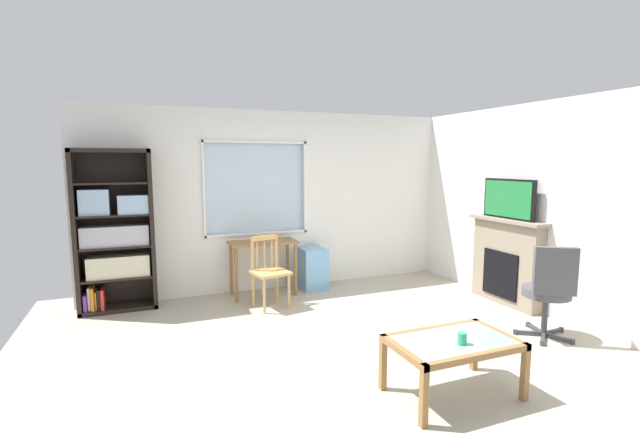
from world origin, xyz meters
TOP-DOWN VIEW (x-y plane):
  - ground at (0.00, 0.00)m, footprint 6.27×5.91m
  - wall_back_with_window at (0.04, 2.45)m, footprint 5.27×0.15m
  - wall_right at (2.69, 0.00)m, footprint 0.12×5.11m
  - bookshelf at (-2.11, 2.21)m, footprint 0.90×0.38m
  - desk_under_window at (-0.28, 2.10)m, footprint 0.91×0.45m
  - wooden_chair at (-0.34, 1.59)m, footprint 0.49×0.47m
  - plastic_drawer_unit at (0.47, 2.15)m, footprint 0.35×0.40m
  - fireplace at (2.54, 0.58)m, footprint 0.26×1.13m
  - tv at (2.52, 0.58)m, footprint 0.06×0.81m
  - office_chair at (2.04, -0.51)m, footprint 0.61×0.62m
  - coffee_table at (0.41, -1.04)m, footprint 0.97×0.61m
  - sippy_cup at (0.41, -1.13)m, footprint 0.07×0.07m

SIDE VIEW (x-z plane):
  - ground at x=0.00m, z-range -0.02..0.00m
  - plastic_drawer_unit at x=0.47m, z-range 0.00..0.60m
  - coffee_table at x=0.41m, z-range 0.16..0.62m
  - wooden_chair at x=-0.34m, z-range 0.01..0.91m
  - sippy_cup at x=0.41m, z-range 0.46..0.55m
  - office_chair at x=2.04m, z-range 0.05..1.05m
  - fireplace at x=2.54m, z-range 0.00..1.11m
  - desk_under_window at x=-0.28m, z-range 0.24..1.00m
  - bookshelf at x=-2.11m, z-range -0.05..1.93m
  - wall_back_with_window at x=0.04m, z-range -0.02..2.52m
  - wall_right at x=2.69m, z-range 0.00..2.54m
  - tv at x=2.52m, z-range 1.11..1.62m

